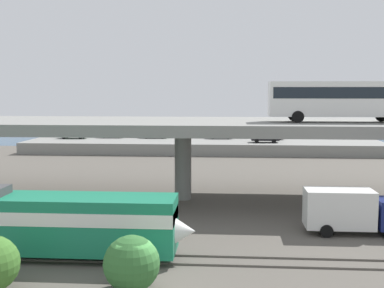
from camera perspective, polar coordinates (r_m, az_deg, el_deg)
ground_plane at (r=25.46m, az=-5.37°, el=-16.35°), size 260.00×260.00×0.00m
rail_strip_near at (r=28.45m, az=-4.24°, el=-13.72°), size 110.00×0.12×0.12m
rail_strip_far at (r=29.80m, az=-3.82°, el=-12.78°), size 110.00×0.12×0.12m
train_locomotive at (r=30.08m, az=-16.44°, el=-8.61°), size 17.83×3.04×4.18m
highway_overpass at (r=43.47m, az=-1.07°, el=1.86°), size 96.00×12.74×7.11m
transit_bus_on_overpass at (r=42.93m, az=16.99°, el=5.20°), size 12.00×2.68×3.40m
service_truck_west at (r=35.42m, az=18.16°, el=-7.33°), size 6.80×2.46×3.04m
pier_parking_lot at (r=78.77m, az=1.29°, el=-0.19°), size 56.30×12.93×1.77m
parked_car_0 at (r=80.89m, az=9.14°, el=1.08°), size 4.45×1.87×1.50m
parked_car_1 at (r=82.26m, az=-4.30°, el=1.23°), size 4.42×1.91×1.50m
parked_car_2 at (r=76.01m, az=8.49°, el=0.76°), size 4.22×2.00×1.50m
parked_car_3 at (r=83.75m, az=-13.61°, el=1.16°), size 4.52×1.97×1.50m
parked_car_4 at (r=81.22m, az=3.31°, el=1.17°), size 4.11×1.87×1.50m
parked_car_5 at (r=83.85m, az=-9.30°, el=1.26°), size 4.05×1.91×1.50m
harbor_water at (r=101.71m, az=1.95°, el=0.78°), size 140.00×36.00×0.01m
shrub_right at (r=24.64m, az=-7.06°, el=-13.69°), size 2.78×2.78×2.78m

